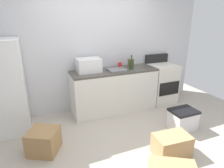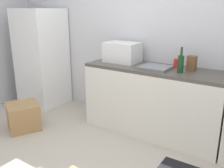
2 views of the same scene
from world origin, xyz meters
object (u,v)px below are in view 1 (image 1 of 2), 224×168
at_px(stove_oven, 161,83).
at_px(storage_bin, 183,119).
at_px(microwave, 89,65).
at_px(cardboard_box_medium, 172,145).
at_px(cardboard_box_small, 44,141).
at_px(knife_block, 131,63).
at_px(wine_bottle, 131,64).
at_px(refrigerator, 3,88).
at_px(coffee_mug, 120,65).

distance_m(stove_oven, storage_bin, 1.30).
xyz_separation_m(stove_oven, microwave, (-1.74, 0.06, 0.57)).
height_order(cardboard_box_medium, cardboard_box_small, cardboard_box_small).
xyz_separation_m(knife_block, cardboard_box_small, (-1.97, -1.00, -0.81)).
relative_size(microwave, knife_block, 2.56).
xyz_separation_m(stove_oven, wine_bottle, (-0.86, -0.08, 0.54)).
height_order(cardboard_box_small, storage_bin, storage_bin).
distance_m(refrigerator, coffee_mug, 2.29).
height_order(wine_bottle, coffee_mug, wine_bottle).
xyz_separation_m(stove_oven, knife_block, (-0.78, 0.08, 0.52)).
xyz_separation_m(refrigerator, knife_block, (2.49, 0.14, 0.18)).
distance_m(refrigerator, cardboard_box_medium, 2.86).
xyz_separation_m(refrigerator, storage_bin, (2.88, -1.16, -0.62)).
relative_size(stove_oven, wine_bottle, 3.67).
xyz_separation_m(refrigerator, cardboard_box_small, (0.52, -0.86, -0.63)).
height_order(stove_oven, wine_bottle, wine_bottle).
bearing_deg(coffee_mug, refrigerator, -174.05).
relative_size(refrigerator, knife_block, 8.99).
height_order(refrigerator, coffee_mug, refrigerator).
bearing_deg(storage_bin, knife_block, 106.91).
relative_size(cardboard_box_small, storage_bin, 0.89).
relative_size(microwave, cardboard_box_small, 1.12).
bearing_deg(cardboard_box_medium, refrigerator, 143.62).
relative_size(wine_bottle, storage_bin, 0.65).
distance_m(cardboard_box_medium, storage_bin, 0.81).
xyz_separation_m(microwave, wine_bottle, (0.88, -0.14, -0.03)).
height_order(stove_oven, knife_block, stove_oven).
distance_m(wine_bottle, coffee_mug, 0.30).
distance_m(coffee_mug, cardboard_box_medium, 2.05).
height_order(microwave, storage_bin, microwave).
bearing_deg(stove_oven, refrigerator, -179.03).
relative_size(knife_block, cardboard_box_medium, 0.35).
distance_m(cardboard_box_medium, cardboard_box_small, 1.90).
distance_m(microwave, cardboard_box_small, 1.64).
distance_m(coffee_mug, storage_bin, 1.70).
bearing_deg(stove_oven, knife_block, 173.86).
distance_m(stove_oven, cardboard_box_small, 2.91).
distance_m(wine_bottle, cardboard_box_medium, 1.84).
bearing_deg(knife_block, refrigerator, -176.79).
bearing_deg(microwave, stove_oven, -1.94).
relative_size(microwave, wine_bottle, 1.53).
bearing_deg(cardboard_box_medium, cardboard_box_small, 155.25).
xyz_separation_m(stove_oven, storage_bin, (-0.39, -1.21, -0.27)).
distance_m(microwave, knife_block, 0.96).
bearing_deg(wine_bottle, storage_bin, -67.22).
height_order(refrigerator, cardboard_box_medium, refrigerator).
height_order(microwave, cardboard_box_small, microwave).
bearing_deg(knife_block, cardboard_box_medium, -97.78).
xyz_separation_m(microwave, storage_bin, (1.35, -1.27, -0.84)).
height_order(coffee_mug, knife_block, knife_block).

